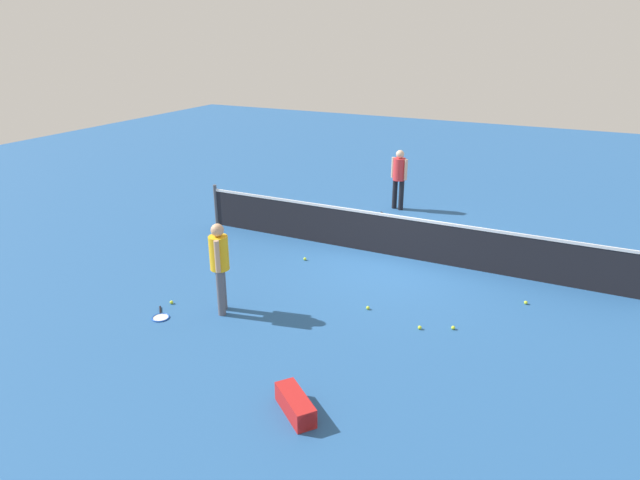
% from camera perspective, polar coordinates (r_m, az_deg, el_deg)
% --- Properties ---
extents(ground_plane, '(40.00, 40.00, 0.00)m').
position_cam_1_polar(ground_plane, '(12.58, 8.11, -1.69)').
color(ground_plane, '#265693').
extents(court_net, '(10.09, 0.09, 1.07)m').
position_cam_1_polar(court_net, '(12.39, 8.23, 0.44)').
color(court_net, '#4C4C51').
rests_on(court_net, ground_plane).
extents(player_near_side, '(0.46, 0.50, 1.70)m').
position_cam_1_polar(player_near_side, '(9.83, -10.40, -2.14)').
color(player_near_side, '#595960').
rests_on(player_near_side, ground_plane).
extents(player_far_side, '(0.52, 0.42, 1.70)m').
position_cam_1_polar(player_far_side, '(15.63, 8.22, 6.75)').
color(player_far_side, black).
rests_on(player_far_side, ground_plane).
extents(tennis_racket_near_player, '(0.52, 0.55, 0.03)m').
position_cam_1_polar(tennis_racket_near_player, '(10.31, -16.23, -7.67)').
color(tennis_racket_near_player, blue).
rests_on(tennis_racket_near_player, ground_plane).
extents(tennis_racket_far_player, '(0.54, 0.52, 0.03)m').
position_cam_1_polar(tennis_racket_far_player, '(15.18, 7.03, 2.45)').
color(tennis_racket_far_player, white).
rests_on(tennis_racket_far_player, ground_plane).
extents(tennis_ball_near_player, '(0.07, 0.07, 0.07)m').
position_cam_1_polar(tennis_ball_near_player, '(10.20, 5.00, -7.04)').
color(tennis_ball_near_player, '#C6E033').
rests_on(tennis_ball_near_player, ground_plane).
extents(tennis_ball_by_net, '(0.07, 0.07, 0.07)m').
position_cam_1_polar(tennis_ball_by_net, '(9.81, 13.67, -8.84)').
color(tennis_ball_by_net, '#C6E033').
rests_on(tennis_ball_by_net, ground_plane).
extents(tennis_ball_midcourt, '(0.07, 0.07, 0.07)m').
position_cam_1_polar(tennis_ball_midcourt, '(9.69, 10.33, -8.94)').
color(tennis_ball_midcourt, '#C6E033').
rests_on(tennis_ball_midcourt, ground_plane).
extents(tennis_ball_baseline, '(0.07, 0.07, 0.07)m').
position_cam_1_polar(tennis_ball_baseline, '(12.24, -1.58, -1.98)').
color(tennis_ball_baseline, '#C6E033').
rests_on(tennis_ball_baseline, ground_plane).
extents(tennis_ball_stray_left, '(0.07, 0.07, 0.07)m').
position_cam_1_polar(tennis_ball_stray_left, '(11.04, 20.60, -6.10)').
color(tennis_ball_stray_left, '#C6E033').
rests_on(tennis_ball_stray_left, ground_plane).
extents(tennis_ball_stray_right, '(0.07, 0.07, 0.07)m').
position_cam_1_polar(tennis_ball_stray_right, '(10.73, -15.17, -6.26)').
color(tennis_ball_stray_right, '#C6E033').
rests_on(tennis_ball_stray_right, ground_plane).
extents(equipment_bag, '(0.80, 0.72, 0.28)m').
position_cam_1_polar(equipment_bag, '(7.63, -2.48, -16.85)').
color(equipment_bag, '#B21E1E').
rests_on(equipment_bag, ground_plane).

